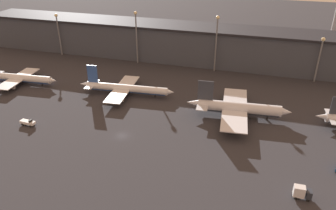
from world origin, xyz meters
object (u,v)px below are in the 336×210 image
Objects in this scene: airplane_1 at (125,88)px; airplane_2 at (238,108)px; service_vehicle_2 at (302,192)px; service_vehicle_0 at (28,122)px; airplane_0 at (20,78)px.

airplane_2 is (49.74, -6.06, 0.84)m from airplane_1.
airplane_1 reaches higher than service_vehicle_2.
airplane_2 is 79.80m from service_vehicle_0.
airplane_1 is 1.08× the size of airplane_2.
airplane_2 is at bearing -12.02° from airplane_1.
airplane_1 is (52.82, 3.36, -0.08)m from airplane_0.
airplane_2 is 45.70m from service_vehicle_2.
service_vehicle_0 is at bearing -163.92° from airplane_2.
airplane_1 is 84.92m from service_vehicle_2.
service_vehicle_0 is at bearing -130.34° from airplane_1.
service_vehicle_2 is (21.36, -40.36, -1.75)m from airplane_2.
airplane_0 reaches higher than airplane_1.
airplane_0 is 52.93m from airplane_1.
airplane_1 is at bearing 58.68° from service_vehicle_0.
service_vehicle_2 is at bearing -38.21° from airplane_1.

